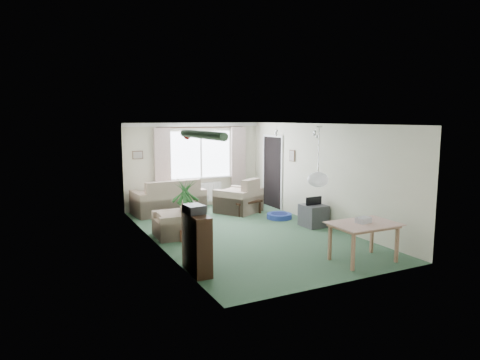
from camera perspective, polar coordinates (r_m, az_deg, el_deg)
name	(u,v)px	position (r m, az deg, el deg)	size (l,w,h in m)	color
ground	(246,233)	(9.56, 0.81, -7.07)	(6.50, 6.50, 0.00)	#33553D
window	(201,154)	(12.29, -5.27, 3.42)	(1.80, 0.03, 1.30)	white
curtain_rod	(201,127)	(12.18, -5.18, 7.01)	(2.60, 0.03, 0.03)	black
curtain_left	(163,165)	(11.85, -10.27, 2.03)	(0.45, 0.08, 2.00)	beige
curtain_right	(238,161)	(12.68, -0.24, 2.56)	(0.45, 0.08, 2.00)	beige
radiator	(202,192)	(12.39, -5.13, -1.67)	(1.20, 0.10, 0.55)	white
doorway	(273,172)	(12.20, 4.37, 1.04)	(0.03, 0.95, 2.00)	black
pendant_lamp	(318,180)	(7.44, 10.35, 0.06)	(0.36, 0.36, 0.36)	white
tinsel_garland	(202,135)	(6.33, -5.11, 6.02)	(1.60, 1.60, 0.12)	#196626
bauble_cluster_a	(276,131)	(10.64, 4.86, 6.57)	(0.20, 0.20, 0.20)	silver
bauble_cluster_b	(316,132)	(9.81, 10.04, 6.34)	(0.20, 0.20, 0.20)	silver
wall_picture_back	(138,155)	(11.76, -13.49, 3.26)	(0.28, 0.03, 0.22)	brown
wall_picture_right	(292,156)	(11.30, 6.98, 3.23)	(0.03, 0.24, 0.30)	brown
sofa	(168,196)	(11.61, -9.54, -2.12)	(1.84, 0.97, 0.92)	beige
armchair_corner	(238,195)	(11.57, -0.21, -2.02)	(1.04, 0.98, 0.93)	beige
armchair_left	(175,219)	(9.30, -8.72, -5.17)	(0.85, 0.81, 0.76)	beige
coffee_table	(246,207)	(11.37, 0.78, -3.67)	(0.80, 0.44, 0.36)	black
photo_frame	(246,197)	(11.35, 0.83, -2.34)	(0.12, 0.02, 0.16)	brown
bookshelf	(197,243)	(7.11, -5.79, -8.39)	(0.27, 0.80, 0.98)	black
hifi_box	(194,209)	(7.02, -6.13, -3.88)	(0.28, 0.35, 0.14)	#323136
houseplant	(186,210)	(8.85, -7.25, -4.03)	(0.56, 0.56, 1.31)	#1F5B26
dining_table	(363,243)	(7.96, 16.09, -8.04)	(1.08, 0.72, 0.67)	tan
gift_box	(363,221)	(7.87, 16.12, -5.23)	(0.25, 0.18, 0.12)	silver
tv_cube	(313,216)	(10.23, 9.76, -4.69)	(0.51, 0.56, 0.51)	#313235
pet_bed	(279,216)	(10.94, 5.26, -4.80)	(0.63, 0.63, 0.13)	navy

